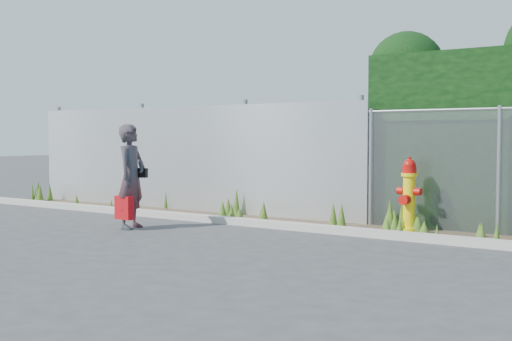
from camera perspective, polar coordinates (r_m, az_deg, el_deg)
The scene contains 8 objects.
ground at distance 9.42m, azimuth -3.21°, elevation -6.51°, with size 80.00×80.00×0.00m, color #3B3C3E.
curb at distance 10.89m, azimuth 2.49°, elevation -4.90°, with size 16.00×0.22×0.12m, color #ADA59C.
weed_strip at distance 11.27m, azimuth 5.58°, elevation -4.27°, with size 16.00×1.29×0.54m.
corrugated_fence at distance 13.67m, azimuth -6.58°, elevation 1.08°, with size 8.50×0.21×2.30m.
fire_hydrant at distance 10.75m, azimuth 13.43°, elevation -2.20°, with size 0.41×0.37×1.23m.
woman at distance 11.06m, azimuth -11.02°, elevation -0.53°, with size 0.65×0.42×1.77m, color #0D4E55.
red_tote_bag at distance 10.96m, azimuth -11.63°, elevation -3.25°, with size 0.35×0.13×0.46m.
black_shoulder_bag at distance 11.07m, azimuth -10.18°, elevation -0.21°, with size 0.22×0.09×0.16m.
Camera 1 is at (5.56, -7.44, 1.56)m, focal length 45.00 mm.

